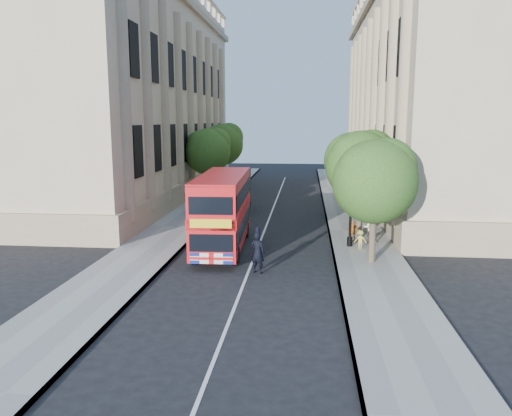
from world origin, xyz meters
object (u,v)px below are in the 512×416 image
(lamp_post, at_px, (351,203))
(police_constable, at_px, (258,253))
(box_van, at_px, (232,193))
(woman_pedestrian, at_px, (370,228))
(double_decker_bus, at_px, (223,209))

(lamp_post, height_order, police_constable, lamp_post)
(box_van, bearing_deg, woman_pedestrian, -44.42)
(lamp_post, relative_size, double_decker_bus, 0.59)
(lamp_post, relative_size, woman_pedestrian, 3.07)
(lamp_post, xyz_separation_m, box_van, (-7.90, 9.70, -0.97))
(lamp_post, height_order, box_van, lamp_post)
(lamp_post, relative_size, box_van, 0.93)
(police_constable, bearing_deg, double_decker_bus, -36.83)
(lamp_post, height_order, double_decker_bus, lamp_post)
(double_decker_bus, distance_m, woman_pedestrian, 8.36)
(lamp_post, bearing_deg, police_constable, -132.37)
(box_van, distance_m, police_constable, 15.08)
(box_van, xyz_separation_m, police_constable, (3.34, -14.70, -0.58))
(lamp_post, distance_m, police_constable, 6.94)
(lamp_post, xyz_separation_m, police_constable, (-4.56, -5.00, -1.55))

